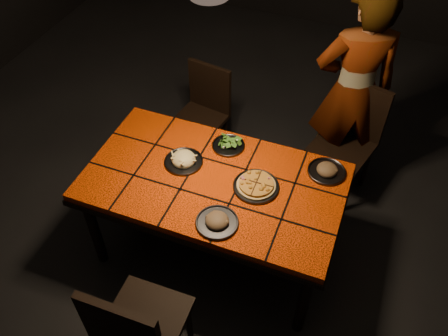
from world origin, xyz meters
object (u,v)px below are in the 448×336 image
(chair_far_left, at_px, (204,108))
(chair_far_right, at_px, (349,134))
(diner, at_px, (353,92))
(plate_pizza, at_px, (256,185))
(chair_near, at_px, (136,328))
(plate_pasta, at_px, (183,160))
(dining_table, at_px, (214,188))

(chair_far_left, height_order, chair_far_right, chair_far_right)
(diner, distance_m, plate_pizza, 1.13)
(plate_pizza, bearing_deg, diner, 70.41)
(chair_near, height_order, chair_far_left, chair_near)
(chair_near, height_order, plate_pizza, chair_near)
(plate_pasta, bearing_deg, plate_pizza, -4.12)
(dining_table, distance_m, chair_near, 0.96)
(chair_far_left, distance_m, chair_far_right, 1.17)
(chair_far_right, xyz_separation_m, plate_pizza, (-0.43, -0.96, 0.24))
(chair_far_left, bearing_deg, dining_table, -54.15)
(chair_far_left, bearing_deg, chair_far_right, 12.00)
(plate_pizza, xyz_separation_m, plate_pasta, (-0.50, 0.04, 0.00))
(chair_near, distance_m, chair_far_right, 2.08)
(chair_far_left, bearing_deg, chair_near, -68.44)
(plate_pizza, bearing_deg, plate_pasta, 175.88)
(chair_far_left, xyz_separation_m, plate_pasta, (0.23, -0.87, 0.29))
(chair_near, height_order, chair_far_right, chair_near)
(dining_table, xyz_separation_m, plate_pizza, (0.27, 0.03, 0.10))
(plate_pizza, bearing_deg, dining_table, -173.43)
(chair_far_left, relative_size, plate_pizza, 2.93)
(chair_far_right, relative_size, diner, 0.56)
(diner, bearing_deg, chair_far_left, -15.18)
(dining_table, height_order, diner, diner)
(chair_far_right, bearing_deg, dining_table, -109.47)
(chair_near, relative_size, plate_pasta, 3.75)
(plate_pizza, bearing_deg, chair_far_right, 65.74)
(chair_far_right, height_order, plate_pasta, chair_far_right)
(plate_pasta, bearing_deg, chair_near, -80.15)
(chair_far_left, bearing_deg, diner, 17.59)
(dining_table, relative_size, diner, 0.98)
(chair_near, relative_size, chair_far_left, 1.13)
(chair_far_left, xyz_separation_m, diner, (1.11, 0.16, 0.35))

